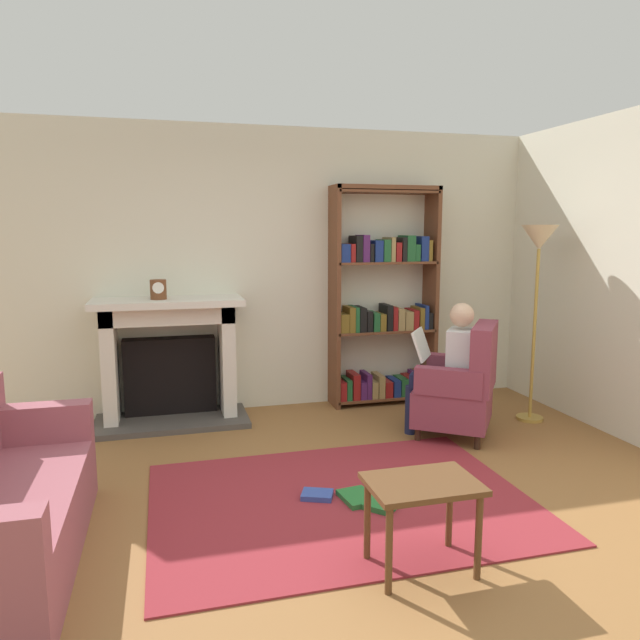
{
  "coord_description": "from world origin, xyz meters",
  "views": [
    {
      "loc": [
        -1.06,
        -3.14,
        1.74
      ],
      "look_at": [
        0.1,
        1.2,
        1.05
      ],
      "focal_mm": 33.28,
      "sensor_mm": 36.0,
      "label": 1
    }
  ],
  "objects_px": {
    "floor_lamp": "(538,256)",
    "side_table": "(422,496)",
    "armchair_reading": "(461,388)",
    "seated_reader": "(448,364)",
    "bookshelf": "(384,304)",
    "mantel_clock": "(158,289)",
    "fireplace": "(170,357)"
  },
  "relations": [
    {
      "from": "armchair_reading",
      "to": "side_table",
      "type": "height_order",
      "value": "armchair_reading"
    },
    {
      "from": "seated_reader",
      "to": "mantel_clock",
      "type": "bearing_deg",
      "value": -75.46
    },
    {
      "from": "fireplace",
      "to": "mantel_clock",
      "type": "relative_size",
      "value": 7.84
    },
    {
      "from": "seated_reader",
      "to": "armchair_reading",
      "type": "bearing_deg",
      "value": 90.0
    },
    {
      "from": "bookshelf",
      "to": "armchair_reading",
      "type": "relative_size",
      "value": 2.22
    },
    {
      "from": "fireplace",
      "to": "mantel_clock",
      "type": "xyz_separation_m",
      "value": [
        -0.07,
        -0.1,
        0.62
      ]
    },
    {
      "from": "armchair_reading",
      "to": "seated_reader",
      "type": "distance_m",
      "value": 0.23
    },
    {
      "from": "armchair_reading",
      "to": "floor_lamp",
      "type": "bearing_deg",
      "value": 141.42
    },
    {
      "from": "seated_reader",
      "to": "bookshelf",
      "type": "bearing_deg",
      "value": -134.52
    },
    {
      "from": "mantel_clock",
      "to": "bookshelf",
      "type": "relative_size",
      "value": 0.08
    },
    {
      "from": "fireplace",
      "to": "bookshelf",
      "type": "relative_size",
      "value": 0.63
    },
    {
      "from": "fireplace",
      "to": "seated_reader",
      "type": "relative_size",
      "value": 1.18
    },
    {
      "from": "fireplace",
      "to": "floor_lamp",
      "type": "relative_size",
      "value": 0.76
    },
    {
      "from": "floor_lamp",
      "to": "side_table",
      "type": "bearing_deg",
      "value": -135.2
    },
    {
      "from": "mantel_clock",
      "to": "floor_lamp",
      "type": "relative_size",
      "value": 0.1
    },
    {
      "from": "bookshelf",
      "to": "floor_lamp",
      "type": "distance_m",
      "value": 1.51
    },
    {
      "from": "bookshelf",
      "to": "armchair_reading",
      "type": "bearing_deg",
      "value": -76.32
    },
    {
      "from": "bookshelf",
      "to": "side_table",
      "type": "xyz_separation_m",
      "value": [
        -0.89,
        -2.87,
        -0.61
      ]
    },
    {
      "from": "bookshelf",
      "to": "side_table",
      "type": "bearing_deg",
      "value": -107.24
    },
    {
      "from": "mantel_clock",
      "to": "seated_reader",
      "type": "height_order",
      "value": "mantel_clock"
    },
    {
      "from": "seated_reader",
      "to": "floor_lamp",
      "type": "relative_size",
      "value": 0.64
    },
    {
      "from": "bookshelf",
      "to": "seated_reader",
      "type": "distance_m",
      "value": 1.13
    },
    {
      "from": "fireplace",
      "to": "side_table",
      "type": "distance_m",
      "value": 3.08
    },
    {
      "from": "mantel_clock",
      "to": "side_table",
      "type": "xyz_separation_m",
      "value": [
        1.27,
        -2.74,
        -0.82
      ]
    },
    {
      "from": "seated_reader",
      "to": "floor_lamp",
      "type": "distance_m",
      "value": 1.3
    },
    {
      "from": "bookshelf",
      "to": "mantel_clock",
      "type": "bearing_deg",
      "value": -176.39
    },
    {
      "from": "fireplace",
      "to": "armchair_reading",
      "type": "distance_m",
      "value": 2.6
    },
    {
      "from": "mantel_clock",
      "to": "fireplace",
      "type": "bearing_deg",
      "value": 53.02
    },
    {
      "from": "bookshelf",
      "to": "floor_lamp",
      "type": "xyz_separation_m",
      "value": [
        1.11,
        -0.89,
        0.5
      ]
    },
    {
      "from": "mantel_clock",
      "to": "floor_lamp",
      "type": "xyz_separation_m",
      "value": [
        3.27,
        -0.75,
        0.29
      ]
    },
    {
      "from": "side_table",
      "to": "floor_lamp",
      "type": "height_order",
      "value": "floor_lamp"
    },
    {
      "from": "bookshelf",
      "to": "floor_lamp",
      "type": "relative_size",
      "value": 1.21
    }
  ]
}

